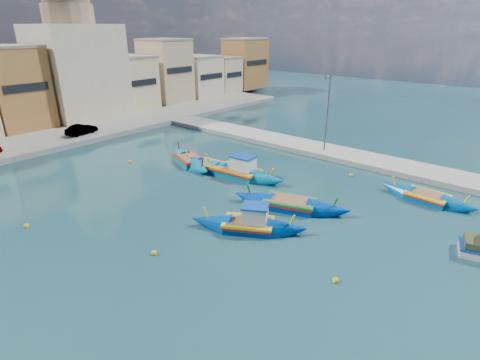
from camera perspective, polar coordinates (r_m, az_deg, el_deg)
ground at (r=23.14m, az=5.13°, el=-9.75°), size 160.00×160.00×0.00m
east_quay at (r=37.95m, az=20.99°, el=2.34°), size 4.00×70.00×0.50m
north_quay at (r=47.48m, az=-28.43°, el=5.01°), size 80.00×8.00×0.60m
north_townhouses at (r=55.80m, az=-26.02°, el=12.65°), size 83.20×7.87×10.19m
church_block at (r=57.48m, az=-23.83°, el=16.68°), size 10.00×10.00×19.10m
quay_street_lamp at (r=38.58m, az=13.11°, el=9.89°), size 1.18×0.16×8.00m
luzzu_turquoise_cabin at (r=32.98m, az=-0.23°, el=1.19°), size 2.94×9.69×3.07m
luzzu_blue_cabin at (r=24.39m, az=1.34°, el=-6.93°), size 5.49×7.80×2.78m
luzzu_cyan_mid at (r=36.38m, az=-7.62°, el=2.85°), size 4.80×8.48×2.46m
luzzu_green at (r=34.75m, az=-4.63°, el=2.03°), size 2.84×7.66×2.36m
luzzu_blue_south at (r=27.45m, az=7.59°, el=-3.79°), size 4.80×9.08×2.57m
luzzu_cyan_south at (r=31.63m, az=26.56°, el=-2.51°), size 2.25×7.36×2.26m
mooring_buoys at (r=26.88m, az=-5.77°, el=-4.73°), size 22.69×24.20×0.36m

